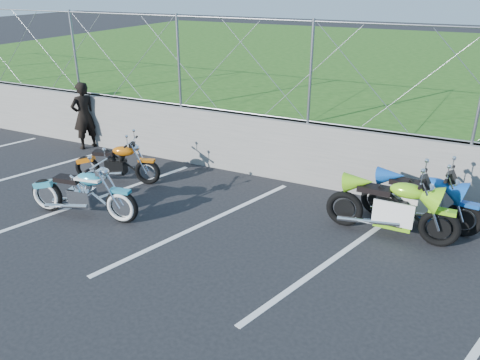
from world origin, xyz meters
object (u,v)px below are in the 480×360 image
at_px(naked_orange, 118,165).
at_px(sportbike_green, 393,210).
at_px(person_standing, 84,116).
at_px(sportbike_blue, 422,201).
at_px(cruiser_turquoise, 84,195).

height_order(naked_orange, sportbike_green, sportbike_green).
bearing_deg(naked_orange, person_standing, 130.30).
relative_size(naked_orange, sportbike_green, 0.84).
bearing_deg(sportbike_blue, sportbike_green, -116.98).
distance_m(naked_orange, sportbike_blue, 5.98).
xyz_separation_m(cruiser_turquoise, person_standing, (-2.64, 2.90, 0.40)).
distance_m(cruiser_turquoise, naked_orange, 1.57).
bearing_deg(person_standing, naked_orange, 78.51).
height_order(cruiser_turquoise, naked_orange, cruiser_turquoise).
distance_m(sportbike_green, person_standing, 7.80).
relative_size(sportbike_green, sportbike_blue, 1.06).
relative_size(naked_orange, person_standing, 1.09).
relative_size(sportbike_blue, person_standing, 1.22).
bearing_deg(cruiser_turquoise, sportbike_blue, 14.51).
distance_m(cruiser_turquoise, sportbike_green, 5.34).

